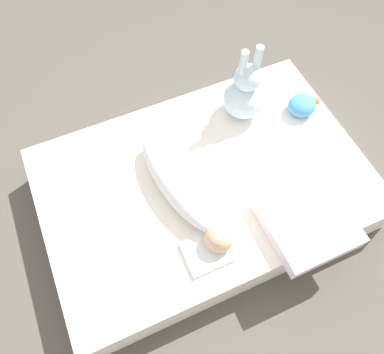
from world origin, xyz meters
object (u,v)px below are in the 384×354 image
at_px(swaddled_baby, 183,186).
at_px(bunny_plush, 245,94).
at_px(turtle_plush, 303,105).
at_px(pillow, 307,223).

bearing_deg(swaddled_baby, bunny_plush, 114.94).
xyz_separation_m(bunny_plush, turtle_plush, (0.25, -0.11, -0.08)).
height_order(swaddled_baby, bunny_plush, bunny_plush).
distance_m(swaddled_baby, turtle_plush, 0.70).
bearing_deg(pillow, turtle_plush, 60.18).
relative_size(pillow, bunny_plush, 0.85).
xyz_separation_m(swaddled_baby, bunny_plush, (0.42, 0.28, 0.06)).
bearing_deg(bunny_plush, turtle_plush, -22.94).
distance_m(swaddled_baby, bunny_plush, 0.51).
bearing_deg(pillow, bunny_plush, 86.86).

